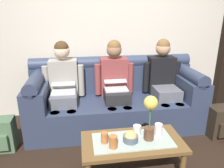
{
  "coord_description": "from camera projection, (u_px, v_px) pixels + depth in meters",
  "views": [
    {
      "loc": [
        -0.48,
        -1.69,
        1.6
      ],
      "look_at": [
        -0.09,
        0.84,
        0.73
      ],
      "focal_mm": 34.89,
      "sensor_mm": 36.0,
      "label": 1
    }
  ],
  "objects": [
    {
      "name": "back_wall_patterned",
      "position": [
        110.0,
        21.0,
        3.29
      ],
      "size": [
        6.0,
        0.12,
        2.9
      ],
      "primitive_type": "cube",
      "color": "beige",
      "rests_on": "ground_plane"
    },
    {
      "name": "couch",
      "position": [
        115.0,
        100.0,
        3.14
      ],
      "size": [
        2.37,
        0.88,
        0.96
      ],
      "color": "#2D3851",
      "rests_on": "ground_plane"
    },
    {
      "name": "person_left",
      "position": [
        64.0,
        84.0,
        2.94
      ],
      "size": [
        0.56,
        0.67,
        1.22
      ],
      "color": "#595B66",
      "rests_on": "ground_plane"
    },
    {
      "name": "person_middle",
      "position": [
        115.0,
        81.0,
        3.04
      ],
      "size": [
        0.56,
        0.67,
        1.22
      ],
      "color": "#232326",
      "rests_on": "ground_plane"
    },
    {
      "name": "person_right",
      "position": [
        163.0,
        79.0,
        3.15
      ],
      "size": [
        0.56,
        0.67,
        1.22
      ],
      "color": "#595B66",
      "rests_on": "ground_plane"
    },
    {
      "name": "coffee_table",
      "position": [
        132.0,
        145.0,
        2.16
      ],
      "size": [
        1.0,
        0.51,
        0.4
      ],
      "color": "brown",
      "rests_on": "ground_plane"
    },
    {
      "name": "flower_vase",
      "position": [
        150.0,
        114.0,
        2.06
      ],
      "size": [
        0.13,
        0.13,
        0.46
      ],
      "color": "brown",
      "rests_on": "coffee_table"
    },
    {
      "name": "snack_bowl",
      "position": [
        131.0,
        137.0,
        2.1
      ],
      "size": [
        0.15,
        0.15,
        0.12
      ],
      "color": "#4C5666",
      "rests_on": "coffee_table"
    },
    {
      "name": "cup_near_left",
      "position": [
        158.0,
        130.0,
        2.19
      ],
      "size": [
        0.08,
        0.08,
        0.13
      ],
      "primitive_type": "cylinder",
      "color": "white",
      "rests_on": "coffee_table"
    },
    {
      "name": "cup_near_right",
      "position": [
        105.0,
        138.0,
        2.08
      ],
      "size": [
        0.07,
        0.07,
        0.11
      ],
      "primitive_type": "cylinder",
      "color": "#B26633",
      "rests_on": "coffee_table"
    },
    {
      "name": "cup_far_center",
      "position": [
        137.0,
        130.0,
        2.22
      ],
      "size": [
        0.08,
        0.08,
        0.09
      ],
      "primitive_type": "cylinder",
      "color": "white",
      "rests_on": "coffee_table"
    },
    {
      "name": "cup_far_left",
      "position": [
        113.0,
        142.0,
        2.0
      ],
      "size": [
        0.08,
        0.08,
        0.12
      ],
      "primitive_type": "cylinder",
      "color": "#B26633",
      "rests_on": "coffee_table"
    },
    {
      "name": "backpack_left",
      "position": [
        0.0,
        135.0,
        2.57
      ],
      "size": [
        0.34,
        0.25,
        0.41
      ],
      "color": "#4C6B4C",
      "rests_on": "ground_plane"
    },
    {
      "name": "backpack_right",
      "position": [
        221.0,
        122.0,
        2.85
      ],
      "size": [
        0.34,
        0.29,
        0.42
      ],
      "color": "#2D2319",
      "rests_on": "ground_plane"
    }
  ]
}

